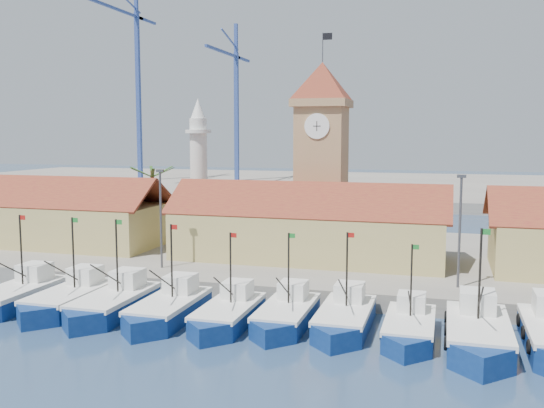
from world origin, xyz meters
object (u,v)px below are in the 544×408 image
(boat_0, at_px, (15,297))
(boat_5, at_px, (285,317))
(clock_tower, at_px, (322,150))
(minaret, at_px, (199,168))

(boat_0, distance_m, boat_5, 21.91)
(boat_0, bearing_deg, clock_tower, 50.76)
(boat_0, xyz_separation_m, clock_tower, (19.75, 24.19, 11.16))
(minaret, bearing_deg, boat_5, -55.57)
(boat_0, height_order, boat_5, boat_0)
(boat_0, relative_size, minaret, 0.62)
(clock_tower, bearing_deg, minaret, 172.39)
(boat_0, xyz_separation_m, minaret, (4.75, 26.19, 8.93))
(boat_5, distance_m, minaret, 31.59)
(minaret, bearing_deg, clock_tower, -7.61)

